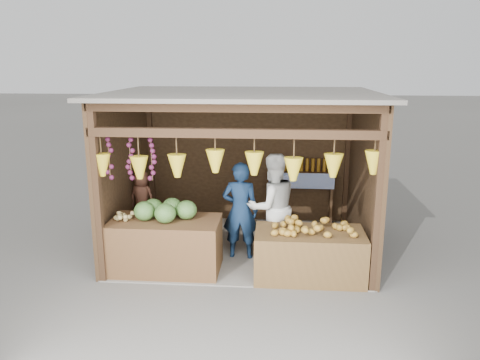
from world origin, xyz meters
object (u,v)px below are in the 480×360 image
(counter_left, at_px, (166,246))
(woman_standing, at_px, (272,207))
(man_standing, at_px, (240,211))
(vendor_seated, at_px, (142,198))
(counter_right, at_px, (309,255))

(counter_left, xyz_separation_m, woman_standing, (1.60, 0.63, 0.46))
(man_standing, xyz_separation_m, vendor_seated, (-1.77, 0.55, 0.01))
(man_standing, distance_m, woman_standing, 0.52)
(man_standing, distance_m, vendor_seated, 1.85)
(counter_left, bearing_deg, vendor_seated, 120.82)
(counter_left, xyz_separation_m, vendor_seated, (-0.68, 1.13, 0.40))
(woman_standing, height_order, vendor_seated, woman_standing)
(counter_left, height_order, man_standing, man_standing)
(counter_left, height_order, woman_standing, woman_standing)
(counter_right, relative_size, vendor_seated, 1.64)
(woman_standing, xyz_separation_m, vendor_seated, (-2.28, 0.51, -0.06))
(man_standing, bearing_deg, woman_standing, -172.74)
(counter_right, xyz_separation_m, man_standing, (-1.07, 0.64, 0.45))
(vendor_seated, bearing_deg, counter_left, 136.27)
(man_standing, xyz_separation_m, woman_standing, (0.51, 0.04, 0.07))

